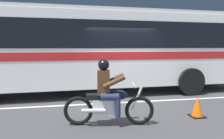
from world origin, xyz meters
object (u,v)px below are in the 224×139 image
(transit_bus, at_px, (99,46))
(fire_hydrant, at_px, (83,73))
(motorcycle_with_rider, at_px, (108,98))
(traffic_cone, at_px, (197,107))

(transit_bus, bearing_deg, fire_hydrant, 101.38)
(transit_bus, xyz_separation_m, fire_hydrant, (-0.50, 2.50, -1.37))
(transit_bus, distance_m, motorcycle_with_rider, 3.93)
(fire_hydrant, relative_size, traffic_cone, 1.36)
(motorcycle_with_rider, height_order, traffic_cone, motorcycle_with_rider)
(motorcycle_with_rider, distance_m, traffic_cone, 2.46)
(transit_bus, distance_m, traffic_cone, 4.49)
(transit_bus, relative_size, fire_hydrant, 16.53)
(transit_bus, xyz_separation_m, traffic_cone, (2.14, -3.59, -1.63))
(transit_bus, bearing_deg, traffic_cone, -59.20)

